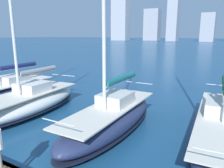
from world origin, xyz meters
name	(u,v)px	position (x,y,z in m)	size (l,w,h in m)	color
sailboat_forest	(222,128)	(-5.16, -7.39, 0.70)	(3.01, 9.24, 11.57)	navy
sailboat_teal	(111,117)	(-0.47, -6.11, 0.73)	(2.22, 7.62, 10.47)	navy
sailboat_grey	(28,101)	(5.13, -5.98, 0.69)	(3.17, 7.77, 10.23)	white
sailboat_navy	(8,90)	(8.81, -7.28, 0.65)	(2.84, 8.42, 11.39)	navy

